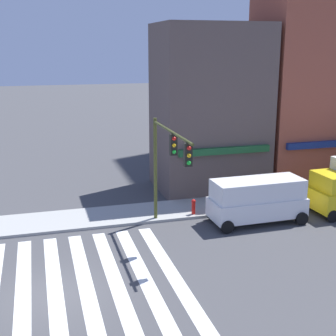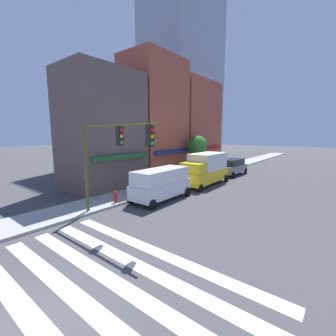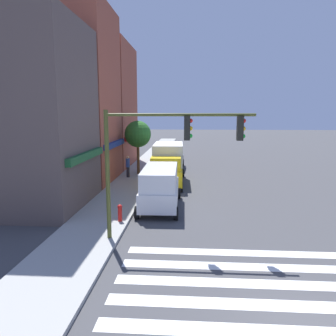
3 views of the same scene
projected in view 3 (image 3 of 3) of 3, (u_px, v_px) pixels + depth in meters
name	position (u px, v px, depth m)	size (l,w,h in m)	color
ground_plane	(310.00, 334.00, 8.08)	(200.00, 200.00, 0.00)	#424244
sidewalk_left	(17.00, 318.00, 8.57)	(120.00, 3.00, 0.15)	#9E9E99
crosswalk_stripes	(310.00, 334.00, 8.08)	(9.95, 10.80, 0.01)	silver
storefront_row	(85.00, 105.00, 26.20)	(22.52, 5.30, 13.21)	brown
traffic_signal	(164.00, 146.00, 13.13)	(0.32, 6.01, 5.51)	#474C1E
van_white	(160.00, 186.00, 18.62)	(5.04, 2.22, 2.34)	white
box_truck_yellow	(168.00, 163.00, 25.08)	(6.26, 2.42, 3.04)	yellow
suv_grey	(173.00, 158.00, 31.74)	(4.75, 2.12, 1.94)	slate
pedestrian_blue_shirt	(128.00, 166.00, 26.86)	(0.32, 0.32, 1.77)	#23232D
fire_hydrant	(120.00, 212.00, 15.96)	(0.24, 0.24, 0.84)	red
street_tree	(138.00, 134.00, 27.99)	(2.26, 2.26, 4.58)	brown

